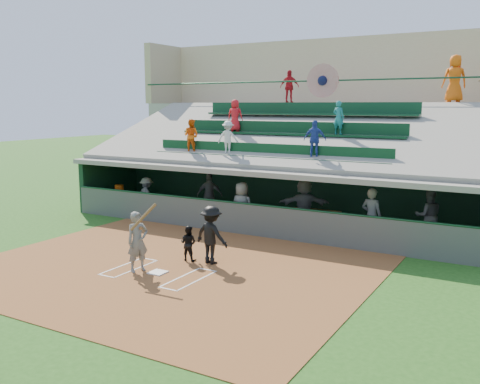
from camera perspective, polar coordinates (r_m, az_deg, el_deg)
The scene contains 21 objects.
ground at distance 14.86m, azimuth -8.75°, elevation -8.60°, with size 100.00×100.00×0.00m, color #205016.
dirt_slab at distance 15.23m, azimuth -7.57°, elevation -8.08°, with size 11.00×9.00×0.02m, color brown.
home_plate at distance 14.85m, azimuth -8.75°, elevation -8.47°, with size 0.43×0.43×0.03m, color white.
batters_box_chalk at distance 14.85m, azimuth -8.75°, elevation -8.51°, with size 2.65×1.85×0.01m.
dugout_floor at distance 20.37m, azimuth 3.14°, elevation -3.53°, with size 16.00×3.50×0.04m, color gray.
concourse_slab at distance 26.18m, azimuth 9.84°, elevation 4.26°, with size 20.00×3.00×4.60m, color gray.
grandstand at distance 23.41m, azimuth 7.31°, elevation 3.64°, with size 20.40×10.40×7.80m.
batter_at_plate at distance 14.88m, azimuth -10.86°, elevation -5.19°, with size 0.93×0.78×1.95m.
catcher at distance 15.75m, azimuth -5.54°, elevation -5.46°, with size 0.50×0.39×1.04m, color black.
home_umpire at distance 15.37m, azimuth -3.08°, elevation -4.58°, with size 1.08×0.62×1.67m, color black.
dugout_bench at distance 21.28m, azimuth 5.08°, elevation -2.31°, with size 15.43×0.46×0.46m, color olive.
white_table at distance 23.46m, azimuth -12.73°, elevation -1.07°, with size 0.84×0.63×0.74m, color silver.
water_cooler at distance 23.47m, azimuth -12.76°, elevation 0.31°, with size 0.37×0.37×0.37m, color #C44C0B.
dugout_player_a at distance 22.40m, azimuth -9.92°, elevation -0.42°, with size 1.00×0.57×1.54m, color #61645F.
dugout_player_b at distance 21.63m, azimuth -3.25°, elevation -0.34°, with size 1.03×0.43×1.76m, color #535651.
dugout_player_c at distance 19.22m, azimuth 0.20°, elevation -1.55°, with size 0.86×0.56×1.76m, color #5A5D57.
dugout_player_d at distance 19.14m, azimuth 6.85°, elevation -1.39°, with size 1.80×0.57×1.94m, color #535551.
dugout_player_e at distance 17.80m, azimuth 13.84°, elevation -2.53°, with size 0.68×0.45×1.86m, color #545752.
dugout_player_f at distance 18.64m, azimuth 19.45°, elevation -2.42°, with size 0.86×0.67×1.77m, color #51534E.
concourse_staff_a at distance 26.45m, azimuth 5.31°, elevation 11.12°, with size 0.93×0.39×1.59m, color #B5141C.
concourse_staff_b at distance 23.62m, azimuth 21.91°, elevation 11.13°, with size 0.94×0.61×1.92m, color #E1580D.
Camera 1 is at (8.87, -11.02, 4.54)m, focal length 40.00 mm.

